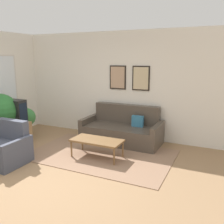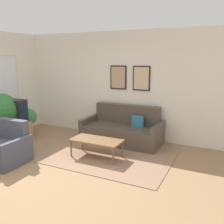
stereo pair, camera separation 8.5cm
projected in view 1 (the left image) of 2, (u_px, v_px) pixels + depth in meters
ground_plane at (42, 177)px, 4.36m from camera, size 16.00×16.00×0.00m
area_rug at (101, 154)px, 5.37m from camera, size 3.01×1.89×0.01m
wall_back at (111, 85)px, 6.54m from camera, size 8.00×0.09×2.70m
couch at (122, 130)px, 6.13m from camera, size 1.92×0.90×0.89m
coffee_table at (97, 141)px, 5.16m from camera, size 1.06×0.51×0.39m
tv_stand at (14, 132)px, 6.08m from camera, size 0.74×0.47×0.52m
tv at (12, 111)px, 5.97m from camera, size 0.71×0.28×0.55m
armchair at (4, 149)px, 4.91m from camera, size 0.90×0.76×0.82m
potted_plant_tall at (0, 111)px, 5.78m from camera, size 0.79×0.79×1.24m
potted_plant_by_window at (26, 118)px, 6.56m from camera, size 0.47×0.47×0.75m
potted_plant_small at (9, 124)px, 6.21m from camera, size 0.41×0.41×0.67m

